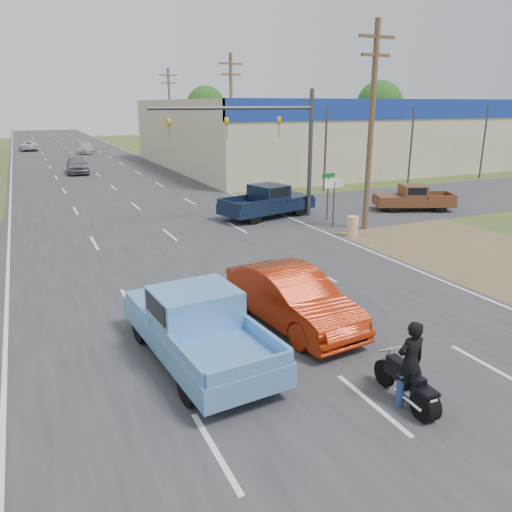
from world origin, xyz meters
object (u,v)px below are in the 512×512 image
blue_pickup (195,324)px  distant_car_white (28,146)px  rider (410,366)px  red_convertible (292,299)px  distant_car_grey (77,165)px  navy_pickup (269,201)px  distant_car_silver (86,148)px  motorcycle (409,387)px  brown_pickup (412,198)px

blue_pickup → distant_car_white: 66.03m
rider → distant_car_white: (-5.72, 69.89, -0.27)m
red_convertible → distant_car_grey: size_ratio=1.07×
navy_pickup → distant_car_silver: navy_pickup is taller
navy_pickup → distant_car_silver: bearing=172.2°
navy_pickup → motorcycle: bearing=-31.1°
distant_car_silver → distant_car_white: (-6.69, 7.46, -0.03)m
rider → distant_car_white: rider is taller
red_convertible → motorcycle: bearing=-92.8°
blue_pickup → distant_car_grey: (1.22, 38.20, -0.14)m
brown_pickup → navy_pickup: bearing=100.9°
red_convertible → navy_pickup: 14.60m
distant_car_white → distant_car_grey: bearing=94.3°
distant_car_grey → distant_car_white: bearing=100.6°
brown_pickup → distant_car_white: 57.52m
motorcycle → distant_car_white: bearing=97.5°
blue_pickup → brown_pickup: 21.43m
red_convertible → distant_car_silver: size_ratio=1.07×
motorcycle → rider: (0.00, 0.04, 0.47)m
red_convertible → brown_pickup: (14.55, 11.36, -0.05)m
brown_pickup → distant_car_grey: distant_car_grey is taller
rider → navy_pickup: (5.61, 17.96, 0.01)m
distant_car_grey → red_convertible: bearing=-83.7°
rider → brown_pickup: bearing=-129.0°
distant_car_grey → blue_pickup: bearing=-88.5°
motorcycle → navy_pickup: size_ratio=0.34×
motorcycle → distant_car_grey: size_ratio=0.43×
rider → distant_car_silver: size_ratio=0.39×
red_convertible → navy_pickup: size_ratio=0.85×
rider → distant_car_grey: rider is taller
red_convertible → distant_car_silver: red_convertible is taller
distant_car_grey → distant_car_silver: distant_car_grey is taller
navy_pickup → distant_car_white: (-11.33, 51.93, -0.28)m
red_convertible → rider: (0.27, -4.60, 0.10)m
rider → distant_car_silver: rider is taller
motorcycle → rider: 0.47m
red_convertible → distant_car_silver: (1.24, 57.83, -0.15)m
brown_pickup → motorcycle: bearing=162.2°
distant_car_silver → brown_pickup: bearing=-64.4°
motorcycle → distant_car_silver: bearing=91.9°
distant_car_grey → navy_pickup: bearing=-68.7°
motorcycle → distant_car_white: size_ratio=0.43×
red_convertible → distant_car_silver: bearing=82.6°
distant_car_silver → motorcycle: bearing=-81.3°
rider → blue_pickup: bearing=-45.9°
brown_pickup → distant_car_silver: 48.34m
red_convertible → distant_car_white: 65.52m
navy_pickup → brown_pickup: size_ratio=1.19×
navy_pickup → blue_pickup: bearing=-46.6°
motorcycle → rider: size_ratio=1.10×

